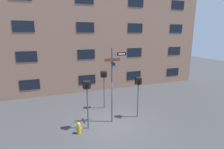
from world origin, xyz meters
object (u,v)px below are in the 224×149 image
object	(u,v)px
street_sign_pole	(113,80)
fire_hydrant	(79,128)
pedestrian_signal_left	(87,91)
pedestrian_signal_across	(104,79)
pedestrian_signal_right	(138,86)

from	to	relation	value
street_sign_pole	fire_hydrant	distance (m)	3.26
pedestrian_signal_left	fire_hydrant	xyz separation A→B (m)	(-0.60, -0.33, -1.92)
pedestrian_signal_across	street_sign_pole	bearing A→B (deg)	-93.22
pedestrian_signal_across	fire_hydrant	world-z (taller)	pedestrian_signal_across
pedestrian_signal_left	fire_hydrant	world-z (taller)	pedestrian_signal_left
pedestrian_signal_left	pedestrian_signal_right	size ratio (longest dim) A/B	1.06
fire_hydrant	street_sign_pole	bearing A→B (deg)	15.25
street_sign_pole	pedestrian_signal_left	distance (m)	1.68
pedestrian_signal_left	pedestrian_signal_across	world-z (taller)	pedestrian_signal_left
pedestrian_signal_right	street_sign_pole	bearing A→B (deg)	179.89
pedestrian_signal_left	pedestrian_signal_right	distance (m)	3.29
pedestrian_signal_right	fire_hydrant	size ratio (longest dim) A/B	4.16
street_sign_pole	fire_hydrant	world-z (taller)	street_sign_pole
pedestrian_signal_right	pedestrian_signal_across	world-z (taller)	pedestrian_signal_across
street_sign_pole	pedestrian_signal_across	world-z (taller)	street_sign_pole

